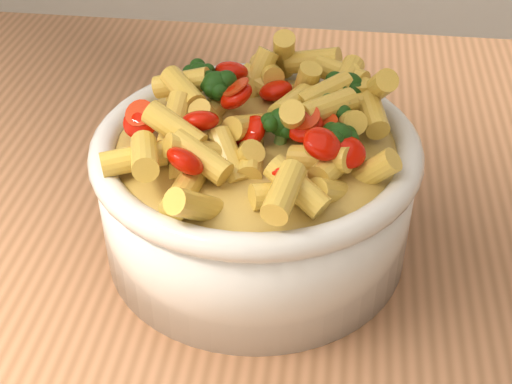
# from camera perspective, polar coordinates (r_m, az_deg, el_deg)

# --- Properties ---
(table) EXTENTS (1.20, 0.80, 0.90)m
(table) POSITION_cam_1_polar(r_m,az_deg,el_deg) (0.71, -5.60, -7.84)
(table) COLOR #A56B46
(table) RESTS_ON ground
(serving_bowl) EXTENTS (0.25, 0.25, 0.11)m
(serving_bowl) POSITION_cam_1_polar(r_m,az_deg,el_deg) (0.57, 0.00, 0.11)
(serving_bowl) COLOR silver
(serving_bowl) RESTS_ON table
(pasta_salad) EXTENTS (0.20, 0.20, 0.05)m
(pasta_salad) POSITION_cam_1_polar(r_m,az_deg,el_deg) (0.53, 0.00, 5.95)
(pasta_salad) COLOR #FFBF50
(pasta_salad) RESTS_ON serving_bowl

